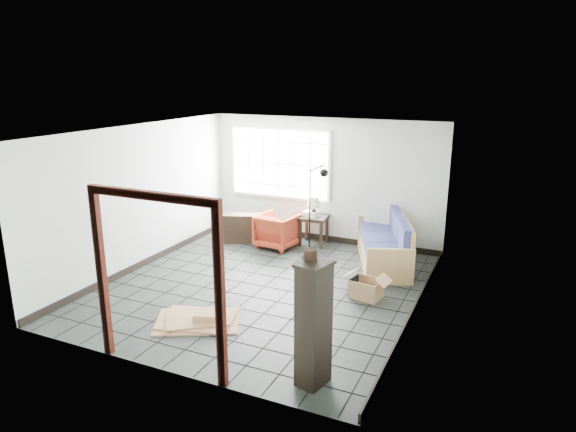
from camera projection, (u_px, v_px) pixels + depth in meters
The scene contains 15 objects.
ground at pixel (264, 287), 8.61m from camera, with size 5.50×5.50×0.00m, color black.
room_shell at pixel (264, 189), 8.19m from camera, with size 5.02×5.52×2.61m.
window_panel at pixel (279, 163), 10.95m from camera, with size 2.32×0.08×1.52m.
doorway_trim at pixel (156, 261), 5.88m from camera, with size 1.80×0.08×2.20m.
futon_sofa at pixel (387, 246), 9.59m from camera, with size 1.51×2.27×0.94m.
armchair at pixel (277, 229), 10.49m from camera, with size 0.75×0.70×0.77m, color maroon.
side_table at pixel (314, 221), 10.61m from camera, with size 0.60×0.60×0.62m.
table_lamp at pixel (314, 203), 10.47m from camera, with size 0.35×0.35×0.41m.
projector at pixel (311, 214), 10.54m from camera, with size 0.31×0.25×0.10m.
floor_lamp at pixel (316, 210), 9.58m from camera, with size 0.56×0.35×1.87m.
console_shelf at pixel (242, 228), 10.80m from camera, with size 0.84×0.58×0.61m.
tall_shelf at pixel (314, 324), 5.73m from camera, with size 0.40×0.46×1.48m.
pot at pixel (310, 254), 5.62m from camera, with size 0.17×0.17×0.12m.
open_box at pixel (366, 289), 8.16m from camera, with size 0.78×0.46×0.42m.
cardboard_pile at pixel (199, 319), 7.37m from camera, with size 1.43×1.29×0.17m.
Camera 1 is at (3.68, -7.09, 3.45)m, focal length 32.00 mm.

